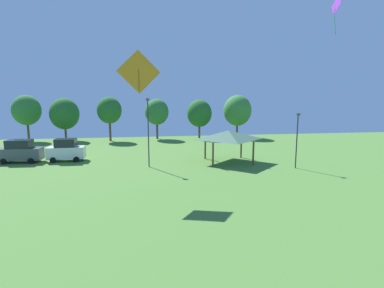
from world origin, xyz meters
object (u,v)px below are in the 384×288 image
object	(u,v)px
parked_car_second_from_left	(66,150)
treeline_tree_3	(157,112)
kite_flying_3	(139,72)
treeline_tree_4	(199,113)
light_post_1	(297,137)
treeline_tree_0	(27,110)
treeline_tree_1	(64,114)
treeline_tree_2	(109,110)
park_pavilion	(228,135)
kite_flying_1	(336,6)
treeline_tree_5	(237,111)
parked_car_leftmost	(20,151)
light_post_0	(148,129)

from	to	relation	value
parked_car_second_from_left	treeline_tree_3	bearing A→B (deg)	57.55
kite_flying_3	treeline_tree_4	world-z (taller)	kite_flying_3
light_post_1	treeline_tree_0	bearing A→B (deg)	144.48
treeline_tree_1	parked_car_second_from_left	bearing A→B (deg)	-76.02
parked_car_second_from_left	treeline_tree_2	size ratio (longest dim) A/B	0.55
park_pavilion	treeline_tree_3	size ratio (longest dim) A/B	0.82
park_pavilion	treeline_tree_1	world-z (taller)	treeline_tree_1
kite_flying_1	treeline_tree_3	world-z (taller)	kite_flying_1
park_pavilion	treeline_tree_4	xyz separation A→B (m)	(0.33, 20.17, 1.33)
treeline_tree_2	light_post_1	bearing A→B (deg)	-47.35
treeline_tree_5	treeline_tree_1	bearing A→B (deg)	179.88
light_post_1	treeline_tree_5	xyz separation A→B (m)	(1.26, 24.32, 1.63)
treeline_tree_1	kite_flying_1	bearing A→B (deg)	-34.90
park_pavilion	treeline_tree_4	world-z (taller)	treeline_tree_4
park_pavilion	treeline_tree_0	xyz separation A→B (m)	(-28.45, 20.68, 2.05)
kite_flying_3	treeline_tree_5	size ratio (longest dim) A/B	0.45
parked_car_second_from_left	treeline_tree_5	bearing A→B (deg)	34.16
park_pavilion	light_post_1	xyz separation A→B (m)	(6.12, -3.99, 0.16)
treeline_tree_0	parked_car_leftmost	bearing A→B (deg)	-73.10
treeline_tree_0	treeline_tree_5	bearing A→B (deg)	-0.57
parked_car_leftmost	light_post_0	bearing A→B (deg)	-14.48
parked_car_second_from_left	treeline_tree_5	distance (m)	30.96
kite_flying_3	treeline_tree_3	distance (m)	28.68
parked_car_leftmost	parked_car_second_from_left	bearing A→B (deg)	2.76
light_post_1	treeline_tree_5	size ratio (longest dim) A/B	0.74
light_post_1	treeline_tree_3	size ratio (longest dim) A/B	0.81
light_post_1	treeline_tree_0	size ratio (longest dim) A/B	0.75
kite_flying_1	light_post_0	size ratio (longest dim) A/B	0.56
treeline_tree_0	treeline_tree_1	distance (m)	5.99
light_post_0	treeline_tree_2	size ratio (longest dim) A/B	0.98
treeline_tree_1	treeline_tree_3	bearing A→B (deg)	-0.20
treeline_tree_3	parked_car_leftmost	bearing A→B (deg)	-133.18
kite_flying_3	park_pavilion	distance (m)	13.87
kite_flying_3	treeline_tree_1	bearing A→B (deg)	114.53
parked_car_second_from_left	treeline_tree_4	world-z (taller)	treeline_tree_4
light_post_1	treeline_tree_2	bearing A→B (deg)	132.65
kite_flying_1	light_post_0	bearing A→B (deg)	175.68
light_post_0	treeline_tree_2	bearing A→B (deg)	107.02
parked_car_leftmost	light_post_1	xyz separation A→B (m)	(29.28, -7.29, 1.97)
treeline_tree_1	treeline_tree_5	world-z (taller)	treeline_tree_5
kite_flying_1	parked_car_second_from_left	xyz separation A→B (m)	(-28.65, 5.87, -15.19)
kite_flying_1	parked_car_second_from_left	bearing A→B (deg)	168.42
treeline_tree_3	park_pavilion	bearing A→B (deg)	-70.57
light_post_1	treeline_tree_3	bearing A→B (deg)	118.65
parked_car_leftmost	treeline_tree_2	bearing A→B (deg)	65.33
park_pavilion	treeline_tree_0	world-z (taller)	treeline_tree_0
parked_car_leftmost	treeline_tree_2	distance (m)	18.08
light_post_0	treeline_tree_1	distance (m)	25.44
kite_flying_1	treeline_tree_5	distance (m)	25.84
treeline_tree_5	treeline_tree_0	bearing A→B (deg)	179.43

